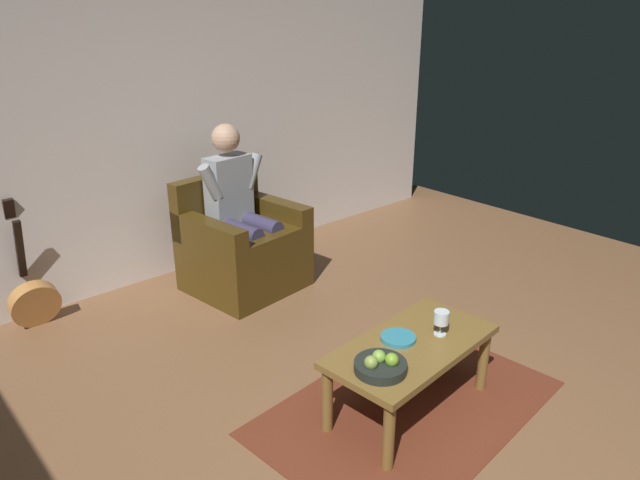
{
  "coord_description": "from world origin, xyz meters",
  "views": [
    {
      "loc": [
        1.9,
        1.18,
        2.14
      ],
      "look_at": [
        -0.48,
        -1.5,
        0.69
      ],
      "focal_mm": 32.76,
      "sensor_mm": 36.0,
      "label": 1
    }
  ],
  "objects_px": {
    "armchair": "(242,248)",
    "wine_glass_near": "(441,319)",
    "coffee_table": "(411,353)",
    "fruit_bowl": "(380,365)",
    "person_seated": "(240,203)",
    "decorative_dish": "(398,338)",
    "guitar": "(33,299)"
  },
  "relations": [
    {
      "from": "fruit_bowl",
      "to": "guitar",
      "type": "bearing_deg",
      "value": -68.85
    },
    {
      "from": "coffee_table",
      "to": "decorative_dish",
      "type": "height_order",
      "value": "decorative_dish"
    },
    {
      "from": "decorative_dish",
      "to": "armchair",
      "type": "bearing_deg",
      "value": -97.21
    },
    {
      "from": "coffee_table",
      "to": "fruit_bowl",
      "type": "relative_size",
      "value": 3.89
    },
    {
      "from": "coffee_table",
      "to": "fruit_bowl",
      "type": "distance_m",
      "value": 0.34
    },
    {
      "from": "coffee_table",
      "to": "decorative_dish",
      "type": "relative_size",
      "value": 5.36
    },
    {
      "from": "person_seated",
      "to": "fruit_bowl",
      "type": "height_order",
      "value": "person_seated"
    },
    {
      "from": "decorative_dish",
      "to": "guitar",
      "type": "bearing_deg",
      "value": -61.85
    },
    {
      "from": "armchair",
      "to": "wine_glass_near",
      "type": "relative_size",
      "value": 6.19
    },
    {
      "from": "armchair",
      "to": "decorative_dish",
      "type": "xyz_separation_m",
      "value": [
        0.23,
        1.86,
        0.11
      ]
    },
    {
      "from": "armchair",
      "to": "coffee_table",
      "type": "xyz_separation_m",
      "value": [
        0.2,
        1.93,
        0.03
      ]
    },
    {
      "from": "armchair",
      "to": "fruit_bowl",
      "type": "distance_m",
      "value": 2.06
    },
    {
      "from": "armchair",
      "to": "person_seated",
      "type": "xyz_separation_m",
      "value": [
        -0.0,
        0.0,
        0.38
      ]
    },
    {
      "from": "person_seated",
      "to": "fruit_bowl",
      "type": "relative_size",
      "value": 4.89
    },
    {
      "from": "person_seated",
      "to": "decorative_dish",
      "type": "height_order",
      "value": "person_seated"
    },
    {
      "from": "person_seated",
      "to": "fruit_bowl",
      "type": "distance_m",
      "value": 2.07
    },
    {
      "from": "coffee_table",
      "to": "guitar",
      "type": "xyz_separation_m",
      "value": [
        1.27,
        -2.39,
        -0.15
      ]
    },
    {
      "from": "armchair",
      "to": "decorative_dish",
      "type": "distance_m",
      "value": 1.87
    },
    {
      "from": "wine_glass_near",
      "to": "armchair",
      "type": "bearing_deg",
      "value": -90.45
    },
    {
      "from": "coffee_table",
      "to": "wine_glass_near",
      "type": "relative_size",
      "value": 7.18
    },
    {
      "from": "wine_glass_near",
      "to": "fruit_bowl",
      "type": "distance_m",
      "value": 0.51
    },
    {
      "from": "fruit_bowl",
      "to": "decorative_dish",
      "type": "distance_m",
      "value": 0.32
    },
    {
      "from": "coffee_table",
      "to": "wine_glass_near",
      "type": "distance_m",
      "value": 0.25
    },
    {
      "from": "wine_glass_near",
      "to": "fruit_bowl",
      "type": "relative_size",
      "value": 0.54
    },
    {
      "from": "coffee_table",
      "to": "guitar",
      "type": "distance_m",
      "value": 2.71
    },
    {
      "from": "fruit_bowl",
      "to": "decorative_dish",
      "type": "height_order",
      "value": "fruit_bowl"
    },
    {
      "from": "wine_glass_near",
      "to": "fruit_bowl",
      "type": "bearing_deg",
      "value": 2.18
    },
    {
      "from": "person_seated",
      "to": "fruit_bowl",
      "type": "bearing_deg",
      "value": 68.48
    },
    {
      "from": "wine_glass_near",
      "to": "fruit_bowl",
      "type": "xyz_separation_m",
      "value": [
        0.51,
        0.02,
        -0.06
      ]
    },
    {
      "from": "guitar",
      "to": "decorative_dish",
      "type": "height_order",
      "value": "guitar"
    },
    {
      "from": "armchair",
      "to": "wine_glass_near",
      "type": "xyz_separation_m",
      "value": [
        0.02,
        1.97,
        0.2
      ]
    },
    {
      "from": "person_seated",
      "to": "coffee_table",
      "type": "relative_size",
      "value": 1.26
    }
  ]
}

